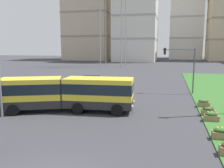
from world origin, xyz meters
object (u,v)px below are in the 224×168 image
object	(u,v)px
apartment_tower_westcentre	(137,8)
traffic_light_far_right	(183,62)
flower_planter_4	(208,111)
car_white_van	(91,82)
flower_planter_2	(222,133)
flower_planter_5	(204,103)
apartment_tower_west	(89,15)
flower_planter_3	(211,116)
articulated_bus	(67,93)
apartment_tower_centre	(186,9)

from	to	relation	value
apartment_tower_westcentre	traffic_light_far_right	bearing A→B (deg)	-77.20
flower_planter_4	apartment_tower_westcentre	world-z (taller)	apartment_tower_westcentre
car_white_van	flower_planter_2	bearing A→B (deg)	-50.01
flower_planter_5	apartment_tower_west	xyz separation A→B (m)	(-38.13, 78.20, 18.93)
flower_planter_3	traffic_light_far_right	xyz separation A→B (m)	(-1.71, 11.13, 3.45)
articulated_bus	car_white_van	world-z (taller)	articulated_bus
flower_planter_4	apartment_tower_west	bearing A→B (deg)	115.18
apartment_tower_westcentre	flower_planter_3	bearing A→B (deg)	-77.78
articulated_bus	car_white_van	xyz separation A→B (m)	(-2.09, 12.97, -0.90)
apartment_tower_centre	articulated_bus	bearing A→B (deg)	-98.93
flower_planter_3	apartment_tower_west	world-z (taller)	apartment_tower_west
flower_planter_2	articulated_bus	bearing A→B (deg)	161.99
apartment_tower_westcentre	flower_planter_5	bearing A→B (deg)	-77.05
car_white_van	flower_planter_3	xyz separation A→B (m)	(14.17, -13.19, -0.33)
apartment_tower_centre	apartment_tower_west	bearing A→B (deg)	-158.51
apartment_tower_west	apartment_tower_westcentre	size ratio (longest dim) A/B	0.94
apartment_tower_westcentre	apartment_tower_west	bearing A→B (deg)	163.45
flower_planter_5	apartment_tower_west	distance (m)	89.04
flower_planter_5	apartment_tower_west	bearing A→B (deg)	116.00
flower_planter_5	traffic_light_far_right	xyz separation A→B (m)	(-1.71, 6.66, 3.45)
flower_planter_5	flower_planter_3	bearing A→B (deg)	-90.00
flower_planter_2	apartment_tower_west	xyz separation A→B (m)	(-38.13, 86.37, 18.93)
articulated_bus	traffic_light_far_right	xyz separation A→B (m)	(10.37, 10.91, 2.23)
flower_planter_4	apartment_tower_centre	bearing A→B (deg)	87.97
flower_planter_3	flower_planter_4	xyz separation A→B (m)	(0.00, 1.56, 0.00)
car_white_van	traffic_light_far_right	xyz separation A→B (m)	(12.46, -2.06, 3.13)
apartment_tower_westcentre	apartment_tower_centre	xyz separation A→B (m)	(19.95, 22.80, 2.21)
flower_planter_4	flower_planter_5	distance (m)	2.90
car_white_van	flower_planter_2	size ratio (longest dim) A/B	4.02
car_white_van	apartment_tower_centre	size ratio (longest dim) A/B	0.10
articulated_bus	flower_planter_2	world-z (taller)	articulated_bus
flower_planter_2	apartment_tower_centre	bearing A→B (deg)	88.08
articulated_bus	flower_planter_4	distance (m)	12.22
car_white_van	flower_planter_4	bearing A→B (deg)	-39.36
articulated_bus	apartment_tower_west	world-z (taller)	apartment_tower_west
flower_planter_3	flower_planter_5	size ratio (longest dim) A/B	1.00
articulated_bus	apartment_tower_westcentre	xyz separation A→B (m)	(-4.42, 76.02, 18.98)
apartment_tower_west	apartment_tower_centre	distance (m)	44.82
car_white_van	apartment_tower_centre	bearing A→B (deg)	78.40
articulated_bus	flower_planter_4	bearing A→B (deg)	6.36
flower_planter_2	flower_planter_3	xyz separation A→B (m)	(0.00, 3.71, 0.00)
articulated_bus	apartment_tower_centre	distance (m)	102.25
flower_planter_4	flower_planter_3	bearing A→B (deg)	-90.00
traffic_light_far_right	flower_planter_3	bearing A→B (deg)	-81.25
flower_planter_2	flower_planter_3	distance (m)	3.71
flower_planter_2	flower_planter_4	xyz separation A→B (m)	(0.00, 5.27, 0.00)
car_white_van	flower_planter_2	xyz separation A→B (m)	(14.17, -16.90, -0.33)
apartment_tower_centre	car_white_van	bearing A→B (deg)	-101.60
flower_planter_4	traffic_light_far_right	size ratio (longest dim) A/B	0.20
apartment_tower_westcentre	apartment_tower_centre	size ratio (longest dim) A/B	0.90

